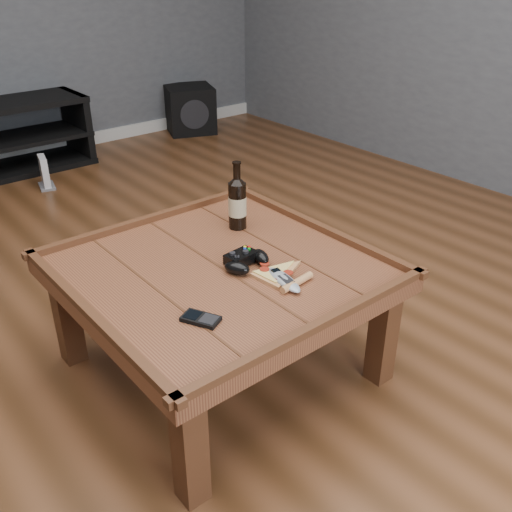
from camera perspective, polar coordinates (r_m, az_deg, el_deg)
ground at (r=2.26m, az=-3.34°, el=-11.04°), size 6.00×6.00×0.00m
coffee_table at (r=2.03m, az=-3.65°, el=-2.50°), size 1.03×1.03×0.48m
beer_bottle at (r=2.24m, az=-1.88°, el=5.44°), size 0.07×0.07×0.27m
game_controller at (r=1.99m, az=-1.05°, el=-0.43°), size 0.20×0.14×0.05m
pizza_slice at (r=1.93m, az=2.27°, el=-1.92°), size 0.18×0.27×0.03m
smartphone at (r=1.72m, az=-5.54°, el=-6.26°), size 0.11×0.13×0.02m
remote_control at (r=1.90m, az=2.78°, el=-2.38°), size 0.09×0.19×0.03m
subwoofer at (r=5.18m, az=-6.63°, el=14.38°), size 0.51×0.51×0.39m
game_console at (r=4.13m, az=-20.38°, el=7.74°), size 0.13×0.19×0.22m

